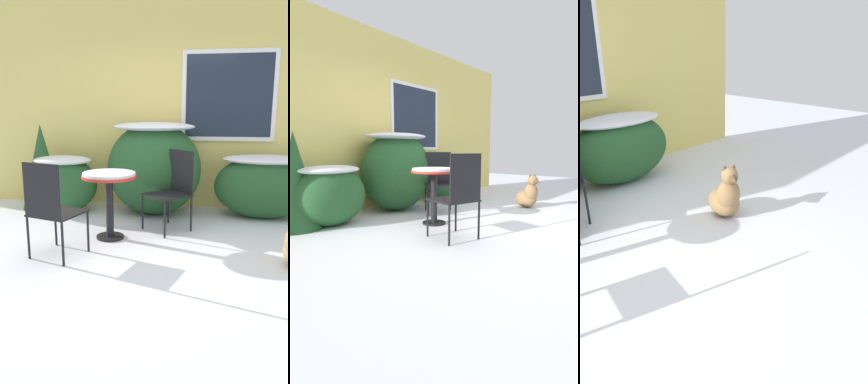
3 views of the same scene
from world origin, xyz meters
TOP-DOWN VIEW (x-y plane):
  - ground_plane at (0.00, 0.00)m, footprint 16.00×16.00m
  - shrub_right at (1.46, 1.70)m, footprint 1.34×0.71m
  - dog at (1.55, 0.05)m, footprint 0.47×0.57m

SIDE VIEW (x-z plane):
  - ground_plane at x=0.00m, z-range 0.00..0.00m
  - dog at x=1.55m, z-range -0.08..0.51m
  - shrub_right at x=1.46m, z-range 0.03..0.89m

